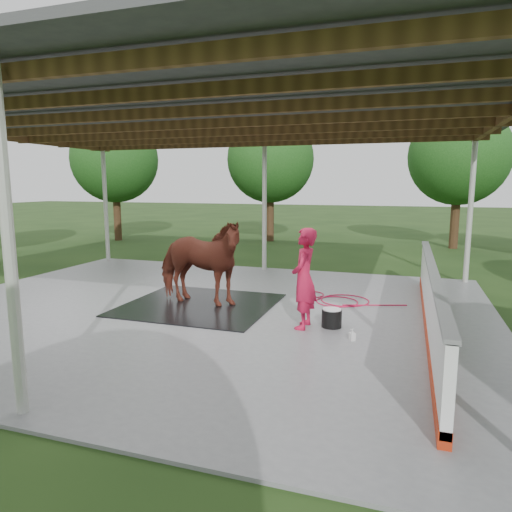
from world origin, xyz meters
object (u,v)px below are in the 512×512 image
(handler, at_px, (304,278))
(wash_bucket, at_px, (332,318))
(horse, at_px, (198,262))
(dasher_board, at_px, (430,301))

(handler, bearing_deg, wash_bucket, 111.45)
(handler, bearing_deg, horse, -108.00)
(horse, bearing_deg, wash_bucket, -96.11)
(horse, height_order, wash_bucket, horse)
(dasher_board, relative_size, wash_bucket, 21.46)
(horse, bearing_deg, dasher_board, -87.39)
(dasher_board, relative_size, handler, 4.34)
(dasher_board, xyz_separation_m, handler, (-2.20, -0.57, 0.38))
(handler, distance_m, wash_bucket, 0.91)
(wash_bucket, bearing_deg, horse, 168.35)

